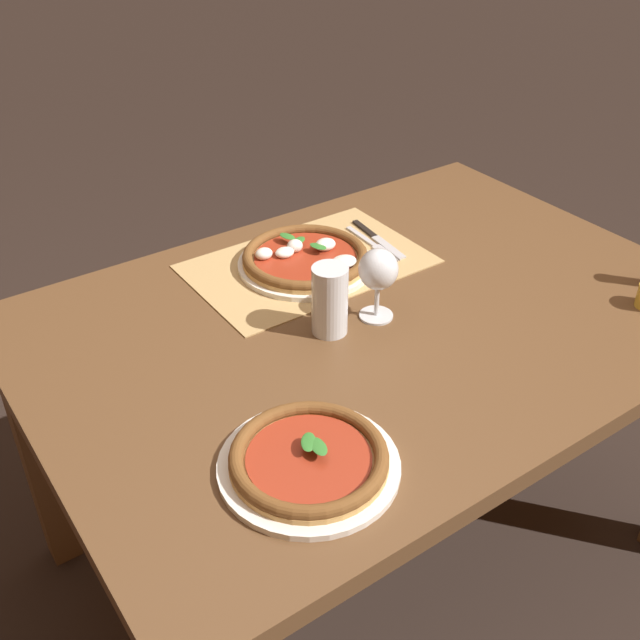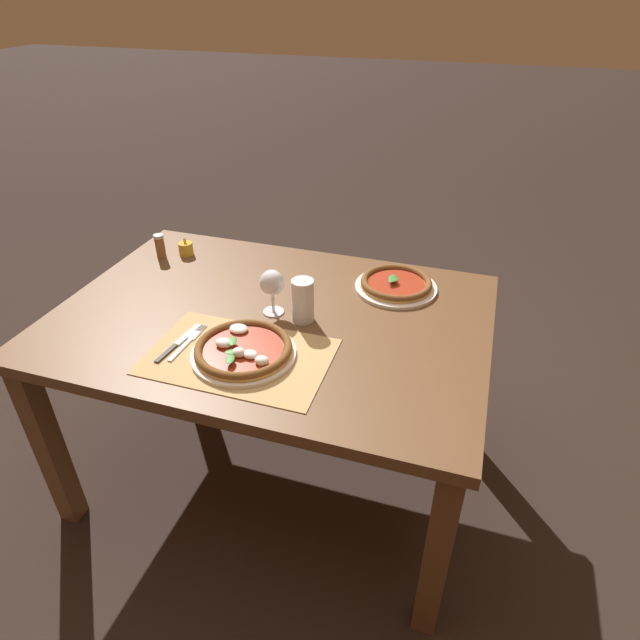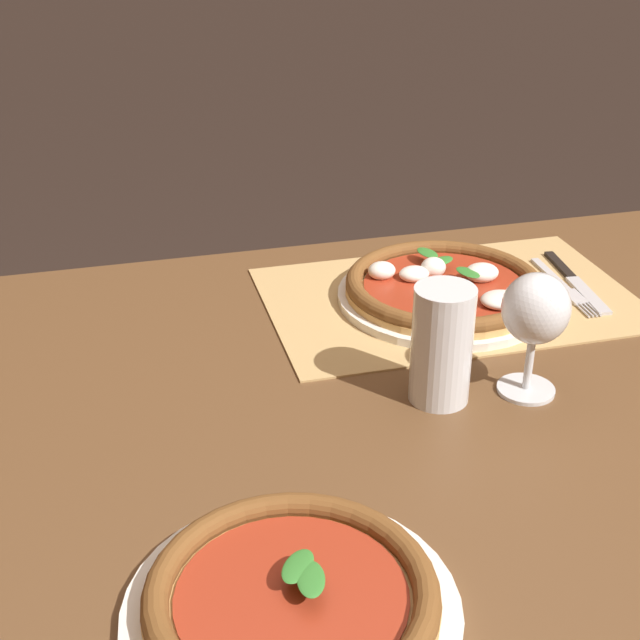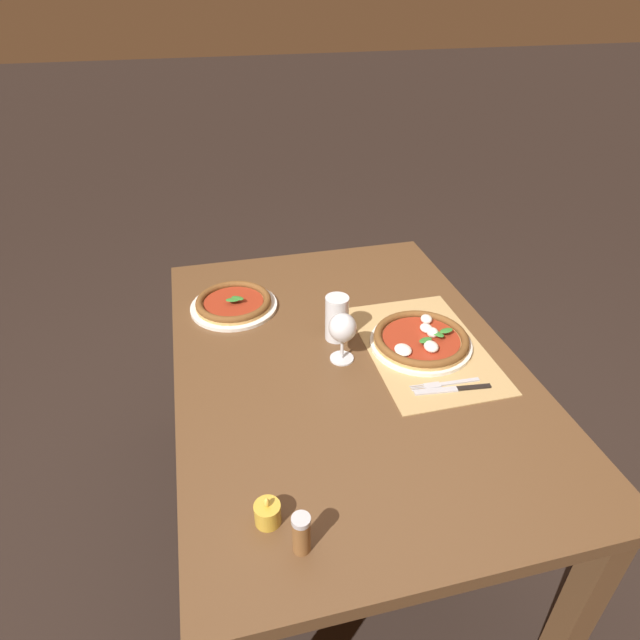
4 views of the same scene
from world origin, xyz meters
TOP-DOWN VIEW (x-y plane):
  - ground_plane at (0.00, 0.00)m, footprint 24.00×24.00m
  - dining_table at (0.00, 0.00)m, footprint 1.41×0.99m
  - paper_placemat at (-0.00, -0.24)m, footprint 0.53×0.34m
  - pizza_near at (0.01, -0.24)m, footprint 0.31×0.31m
  - pizza_far at (0.36, 0.29)m, footprint 0.29×0.29m
  - wine_glass at (0.01, 0.01)m, footprint 0.08×0.08m
  - pint_glass at (0.11, 0.00)m, footprint 0.07×0.07m
  - fork at (-0.18, -0.23)m, footprint 0.02×0.20m
  - knife at (-0.20, -0.24)m, footprint 0.04×0.22m
  - votive_candle at (-0.49, 0.31)m, footprint 0.06×0.06m
  - pepper_shaker at (-0.57, 0.26)m, footprint 0.04×0.04m

SIDE VIEW (x-z plane):
  - ground_plane at x=0.00m, z-range 0.00..0.00m
  - dining_table at x=0.00m, z-range 0.28..1.02m
  - paper_placemat at x=0.00m, z-range 0.74..0.74m
  - fork at x=-0.18m, z-range 0.74..0.75m
  - knife at x=-0.20m, z-range 0.74..0.75m
  - pizza_far at x=0.36m, z-range 0.74..0.78m
  - pizza_near at x=0.01m, z-range 0.74..0.79m
  - votive_candle at x=-0.49m, z-range 0.73..0.80m
  - pepper_shaker at x=-0.57m, z-range 0.74..0.84m
  - pint_glass at x=0.11m, z-range 0.74..0.88m
  - wine_glass at x=0.01m, z-range 0.77..0.92m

